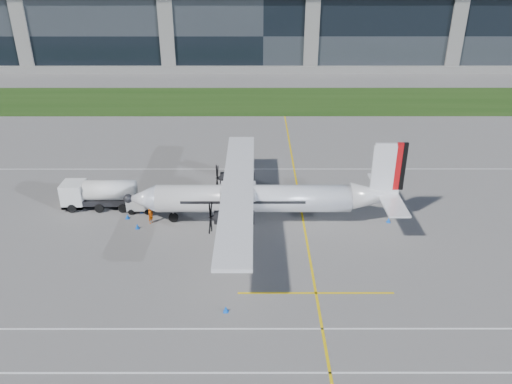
# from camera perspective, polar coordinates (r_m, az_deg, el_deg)

# --- Properties ---
(ground) EXTENTS (400.00, 400.00, 0.00)m
(ground) POSITION_cam_1_polar(r_m,az_deg,el_deg) (80.49, 1.11, 8.85)
(ground) COLOR slate
(ground) RESTS_ON ground
(grass_strip) EXTENTS (400.00, 18.00, 0.04)m
(grass_strip) POSITION_cam_1_polar(r_m,az_deg,el_deg) (88.17, 1.02, 10.39)
(grass_strip) COLOR #1E3E11
(grass_strip) RESTS_ON ground
(terminal_building) EXTENTS (120.00, 20.00, 15.00)m
(terminal_building) POSITION_cam_1_polar(r_m,az_deg,el_deg) (118.04, 0.77, 18.08)
(terminal_building) COLOR black
(terminal_building) RESTS_ON ground
(tree_line) EXTENTS (400.00, 6.00, 6.00)m
(tree_line) POSITION_cam_1_polar(r_m,az_deg,el_deg) (178.13, 0.49, 19.29)
(tree_line) COLOR black
(tree_line) RESTS_ON ground
(yellow_taxiway_centerline) EXTENTS (0.20, 70.00, 0.01)m
(yellow_taxiway_centerline) POSITION_cam_1_polar(r_m,az_deg,el_deg) (52.75, 4.98, -0.81)
(yellow_taxiway_centerline) COLOR yellow
(yellow_taxiway_centerline) RESTS_ON ground
(white_lane_line) EXTENTS (90.00, 0.15, 0.01)m
(white_lane_line) POSITION_cam_1_polar(r_m,az_deg,el_deg) (32.99, 2.96, -19.94)
(white_lane_line) COLOR white
(white_lane_line) RESTS_ON ground
(turboprop_aircraft) EXTENTS (26.04, 27.00, 8.10)m
(turboprop_aircraft) POSITION_cam_1_polar(r_m,az_deg,el_deg) (46.44, 0.89, 0.96)
(turboprop_aircraft) COLOR white
(turboprop_aircraft) RESTS_ON ground
(fuel_tanker_truck) EXTENTS (7.80, 2.53, 2.92)m
(fuel_tanker_truck) POSITION_cam_1_polar(r_m,az_deg,el_deg) (52.87, -17.99, -0.25)
(fuel_tanker_truck) COLOR white
(fuel_tanker_truck) RESTS_ON ground
(baggage_tug) EXTENTS (2.72, 1.63, 1.63)m
(baggage_tug) POSITION_cam_1_polar(r_m,az_deg,el_deg) (51.15, -13.09, -1.32)
(baggage_tug) COLOR silver
(baggage_tug) RESTS_ON ground
(ground_crew_person) EXTENTS (0.85, 0.92, 1.84)m
(ground_crew_person) POSITION_cam_1_polar(r_m,az_deg,el_deg) (48.70, -11.96, -2.52)
(ground_crew_person) COLOR #F25907
(ground_crew_person) RESTS_ON ground
(safety_cone_fwd) EXTENTS (0.36, 0.36, 0.50)m
(safety_cone_fwd) POSITION_cam_1_polar(r_m,az_deg,el_deg) (50.31, -14.49, -2.70)
(safety_cone_fwd) COLOR blue
(safety_cone_fwd) RESTS_ON ground
(safety_cone_nose_port) EXTENTS (0.36, 0.36, 0.50)m
(safety_cone_nose_port) POSITION_cam_1_polar(r_m,az_deg,el_deg) (48.33, -13.41, -3.82)
(safety_cone_nose_port) COLOR blue
(safety_cone_nose_port) RESTS_ON ground
(safety_cone_nose_stbd) EXTENTS (0.36, 0.36, 0.50)m
(safety_cone_nose_stbd) POSITION_cam_1_polar(r_m,az_deg,el_deg) (51.06, -12.94, -2.07)
(safety_cone_nose_stbd) COLOR blue
(safety_cone_nose_stbd) RESTS_ON ground
(safety_cone_tail) EXTENTS (0.36, 0.36, 0.50)m
(safety_cone_tail) POSITION_cam_1_polar(r_m,az_deg,el_deg) (49.73, 14.92, -3.10)
(safety_cone_tail) COLOR blue
(safety_cone_tail) RESTS_ON ground
(safety_cone_portwing) EXTENTS (0.36, 0.36, 0.50)m
(safety_cone_portwing) POSITION_cam_1_polar(r_m,az_deg,el_deg) (37.14, -3.47, -13.20)
(safety_cone_portwing) COLOR blue
(safety_cone_portwing) RESTS_ON ground
(safety_cone_stbdwing) EXTENTS (0.36, 0.36, 0.50)m
(safety_cone_stbdwing) POSITION_cam_1_polar(r_m,az_deg,el_deg) (60.11, -2.10, 3.00)
(safety_cone_stbdwing) COLOR blue
(safety_cone_stbdwing) RESTS_ON ground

